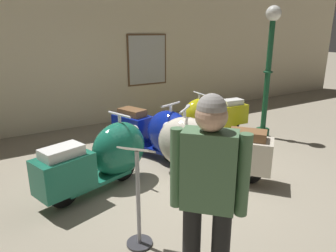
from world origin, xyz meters
name	(u,v)px	position (x,y,z in m)	size (l,w,h in m)	color
ground_plane	(194,179)	(0.00, 0.00, 0.00)	(60.00, 60.00, 0.00)	gray
showroom_back_wall	(102,55)	(0.01, 3.76, 1.65)	(18.00, 0.24, 3.30)	beige
scooter_0	(104,157)	(-1.26, 0.46, 0.48)	(1.80, 0.98, 1.06)	black
scooter_1	(157,132)	(-0.05, 1.05, 0.48)	(1.00, 1.78, 1.04)	black
scooter_2	(204,147)	(0.19, 0.02, 0.49)	(1.49, 1.68, 1.07)	black
scooter_3	(210,116)	(1.56, 1.56, 0.44)	(1.61, 0.58, 0.96)	black
lamppost	(269,66)	(2.46, 0.86, 1.52)	(0.30, 0.30, 2.67)	#144728
visitor_0	(208,190)	(-1.25, -1.86, 1.03)	(0.46, 0.47, 1.79)	black
info_stanchion	(138,205)	(-1.41, -0.94, 0.48)	(0.38, 0.39, 1.15)	#333338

